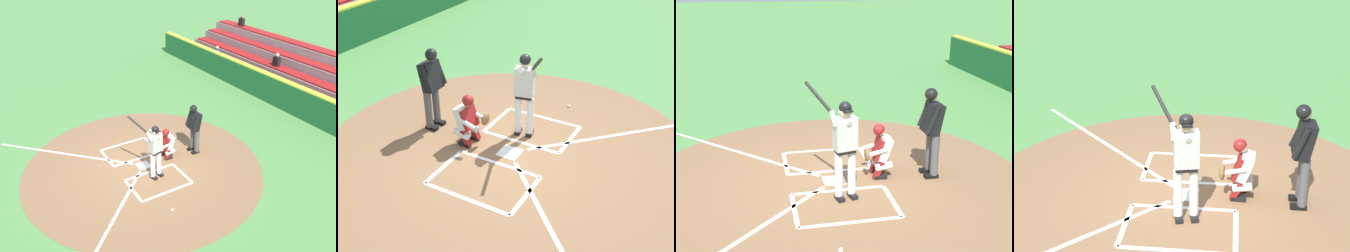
# 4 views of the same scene
# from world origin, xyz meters

# --- Properties ---
(ground_plane) EXTENTS (120.00, 120.00, 0.00)m
(ground_plane) POSITION_xyz_m (0.00, 0.00, 0.00)
(ground_plane) COLOR #4C8442
(dirt_circle) EXTENTS (8.00, 8.00, 0.01)m
(dirt_circle) POSITION_xyz_m (0.00, 0.00, 0.01)
(dirt_circle) COLOR brown
(dirt_circle) RESTS_ON ground
(home_plate_and_chalk) EXTENTS (7.93, 4.91, 0.01)m
(home_plate_and_chalk) POSITION_xyz_m (0.00, 0.88, 0.01)
(home_plate_and_chalk) COLOR white
(home_plate_and_chalk) RESTS_ON dirt_circle
(batter) EXTENTS (0.85, 0.87, 2.13)m
(batter) POSITION_xyz_m (-0.75, -0.06, 1.10)
(batter) COLOR white
(batter) RESTS_ON ground
(catcher) EXTENTS (0.59, 0.63, 1.13)m
(catcher) POSITION_xyz_m (0.05, -0.94, 0.59)
(catcher) COLOR black
(catcher) RESTS_ON ground
(plate_umpire) EXTENTS (0.58, 0.41, 1.86)m
(plate_umpire) POSITION_xyz_m (-0.12, -1.97, 1.08)
(plate_umpire) COLOR #4C4C51
(plate_umpire) RESTS_ON ground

